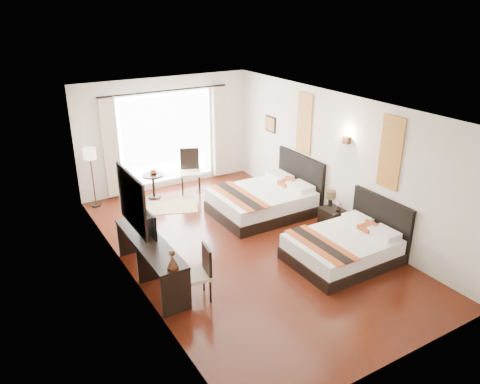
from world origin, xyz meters
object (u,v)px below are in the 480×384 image
table_lamp (331,196)px  side_table (153,186)px  floor_lamp (90,158)px  bed_near (346,247)px  nightstand (332,219)px  television (143,222)px  fruit_bowl (153,173)px  bed_far (265,200)px  window_chair (191,179)px  desk_chair (197,283)px  vase (338,207)px  console_desk (151,261)px

table_lamp → side_table: table_lamp is taller
floor_lamp → side_table: (1.37, -0.21, -0.89)m
bed_near → nightstand: 1.27m
television → floor_lamp: 3.35m
television → side_table: television is taller
side_table → fruit_bowl: bearing=35.1°
bed_far → table_lamp: (0.76, -1.31, 0.41)m
television → window_chair: (2.30, 3.01, -0.65)m
table_lamp → fruit_bowl: table_lamp is taller
bed_near → table_lamp: (0.64, 1.20, 0.45)m
nightstand → television: bearing=173.9°
fruit_bowl → television: bearing=-113.8°
bed_near → fruit_bowl: (-1.92, 4.68, 0.34)m
television → desk_chair: size_ratio=0.85×
vase → fruit_bowl: (-2.57, 3.72, 0.06)m
bed_near → vase: bearing=55.8°
vase → desk_chair: bearing=-169.8°
fruit_bowl → desk_chair: bearing=-102.5°
vase → floor_lamp: bearing=135.5°
bed_near → vase: (0.65, 0.96, 0.28)m
table_lamp → vase: table_lamp is taller
bed_far → console_desk: 3.46m
floor_lamp → bed_near: bearing=-55.7°
bed_far → fruit_bowl: (-1.80, 2.17, 0.30)m
bed_far → vase: bearing=-63.6°
table_lamp → window_chair: (-1.65, 3.33, -0.40)m
nightstand → side_table: bearing=126.1°
nightstand → window_chair: bearing=115.7°
side_table → television: bearing=-113.4°
console_desk → floor_lamp: 3.74m
bed_far → vase: size_ratio=17.51×
desk_chair → window_chair: bearing=-104.6°
bed_near → desk_chair: bed_near is taller
television → side_table: (1.36, 3.13, -0.68)m
bed_far → television: 3.40m
nightstand → floor_lamp: bearing=136.5°
table_lamp → window_chair: size_ratio=0.31×
bed_far → window_chair: 2.22m
vase → television: 4.02m
desk_chair → floor_lamp: bearing=-75.1°
bed_near → nightstand: bed_near is taller
bed_far → nightstand: 1.59m
table_lamp → console_desk: (-3.97, 0.01, -0.35)m
bed_near → bed_far: (-0.12, 2.50, 0.03)m
console_desk → side_table: (1.38, 3.44, -0.08)m
bed_far → bed_near: bearing=-87.3°
bed_near → floor_lamp: (-3.32, 4.86, 0.91)m
floor_lamp → side_table: bearing=-8.7°
bed_far → window_chair: bed_far is taller
bed_near → nightstand: (0.64, 1.10, -0.05)m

